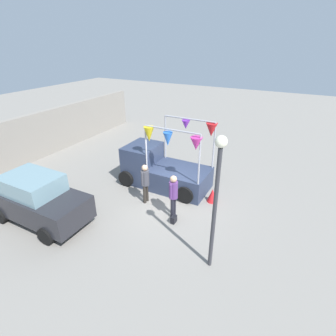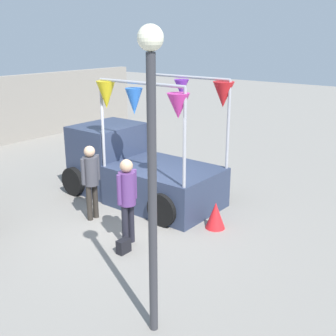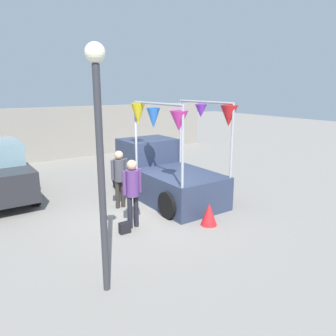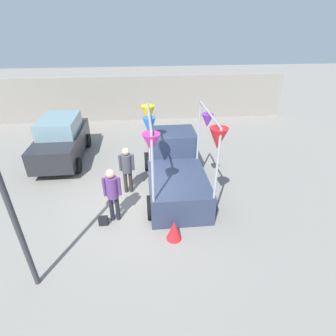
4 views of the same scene
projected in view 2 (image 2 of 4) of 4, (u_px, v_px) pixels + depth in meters
The scene contains 7 objects.
ground_plane at pixel (129, 222), 9.67m from camera, with size 60.00×60.00×0.00m, color gray.
vendor_truck at pixel (134, 165), 10.96m from camera, with size 2.38×4.11×3.15m.
person_customer at pixel (127, 193), 8.35m from camera, with size 0.53×0.34×1.80m.
person_vendor at pixel (91, 175), 9.52m from camera, with size 0.53×0.34×1.75m.
handbag at pixel (124, 246), 8.25m from camera, with size 0.28×0.16×0.28m, color black.
street_lamp at pixel (152, 148), 5.33m from camera, with size 0.32×0.32×4.22m.
folded_kite_bundle_crimson at pixel (215, 215), 9.27m from camera, with size 0.44×0.44×0.60m, color red.
Camera 2 is at (-6.36, -6.21, 4.09)m, focal length 45.00 mm.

